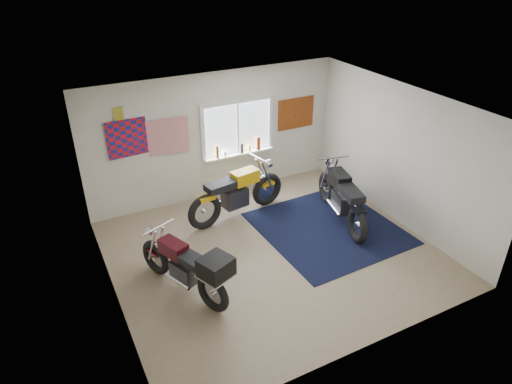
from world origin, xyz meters
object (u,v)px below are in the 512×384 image
navy_rug (328,228)px  yellow_triumph (237,194)px  maroon_tourer (189,268)px  black_chrome_bike (342,198)px

navy_rug → yellow_triumph: (-1.37, 1.25, 0.49)m
navy_rug → maroon_tourer: maroon_tourer is taller
navy_rug → black_chrome_bike: bearing=21.0°
black_chrome_bike → yellow_triumph: bearing=71.8°
yellow_triumph → maroon_tourer: bearing=-142.3°
yellow_triumph → black_chrome_bike: bearing=-41.4°
navy_rug → black_chrome_bike: (0.40, 0.15, 0.49)m
black_chrome_bike → maroon_tourer: black_chrome_bike is taller
black_chrome_bike → maroon_tourer: bearing=115.2°
maroon_tourer → yellow_triumph: bearing=-64.6°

